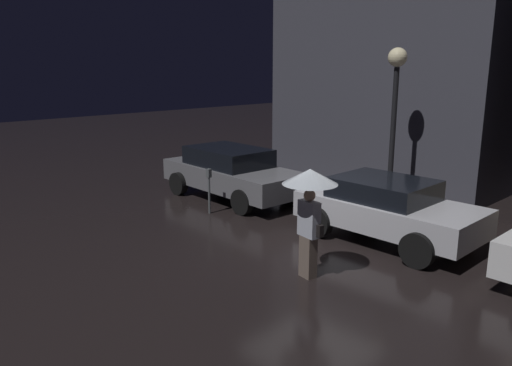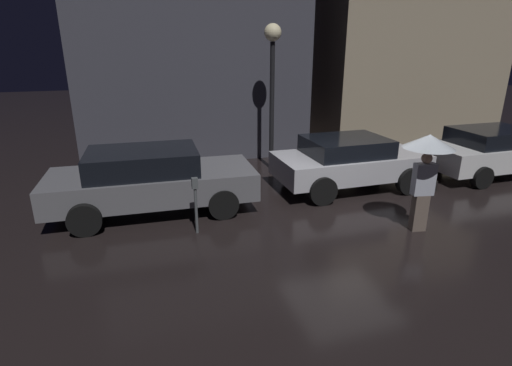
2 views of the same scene
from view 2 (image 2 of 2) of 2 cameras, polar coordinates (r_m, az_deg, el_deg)
The scene contains 9 objects.
ground_plane at distance 9.56m, azimuth 12.80°, elevation -3.95°, with size 60.00×60.00×0.00m, color black.
building_facade_left at distance 14.22m, azimuth -9.14°, elevation 17.53°, with size 7.50×3.00×6.65m.
building_facade_right at distance 17.65m, azimuth 20.97°, elevation 16.54°, with size 7.31×3.00×6.46m.
parked_car_grey at distance 9.40m, azimuth -14.83°, elevation 0.57°, with size 4.67×2.06×1.47m.
parked_car_silver at distance 10.90m, azimuth 13.12°, elevation 3.09°, with size 3.97×2.05×1.38m.
parked_car_white at distance 13.68m, azimuth 30.80°, elevation 4.01°, with size 4.11×2.03×1.39m.
pedestrian_with_umbrella at distance 8.57m, azimuth 23.26°, elevation 3.49°, with size 1.00×1.00×2.03m.
parking_meter at distance 8.10m, azimuth -8.63°, elevation -2.29°, with size 0.12×0.10×1.19m.
street_lamp_near at distance 12.04m, azimuth 2.36°, elevation 16.87°, with size 0.49×0.49×4.25m.
Camera 2 is at (-4.53, -7.57, 3.68)m, focal length 28.00 mm.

